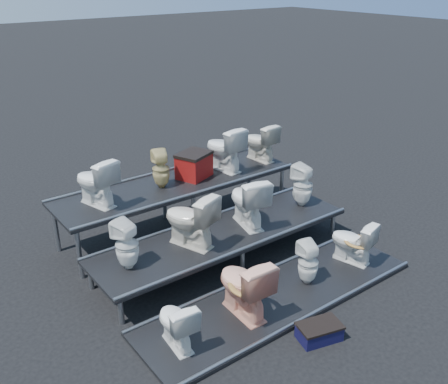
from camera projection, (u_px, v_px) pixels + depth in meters
ground at (223, 258)px, 7.85m from camera, size 80.00×80.00×0.00m
tier_front at (279, 297)px, 6.89m from camera, size 4.20×1.20×0.06m
tier_mid at (223, 246)px, 7.75m from camera, size 4.20×1.20×0.46m
tier_back at (178, 205)px, 8.62m from camera, size 4.20×1.20×0.86m
toilet_0 at (176, 323)px, 5.84m from camera, size 0.41×0.66×0.64m
toilet_1 at (244, 285)px, 6.35m from camera, size 0.51×0.85×0.85m
toilet_2 at (308, 263)px, 7.03m from camera, size 0.34×0.35×0.64m
toilet_3 at (353, 241)px, 7.54m from camera, size 0.53×0.74×0.68m
toilet_4 at (127, 245)px, 6.64m from camera, size 0.39×0.39×0.70m
toilet_5 at (190, 220)px, 7.16m from camera, size 0.71×0.92×0.83m
toilet_6 at (248, 201)px, 7.75m from camera, size 0.64×0.89×0.83m
toilet_7 at (303, 185)px, 8.43m from camera, size 0.38×0.38×0.73m
toilet_8 at (95, 182)px, 7.51m from camera, size 0.61×0.83×0.75m
toilet_9 at (161, 169)px, 8.15m from camera, size 0.36×0.36×0.63m
toilet_10 at (224, 148)px, 8.82m from camera, size 0.52×0.82×0.80m
toilet_11 at (260, 142)px, 9.30m from camera, size 0.43×0.71×0.71m
red_crate at (194, 166)px, 8.59m from camera, size 0.67×0.61×0.39m
step_stool at (319, 333)px, 6.11m from camera, size 0.58×0.43×0.19m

